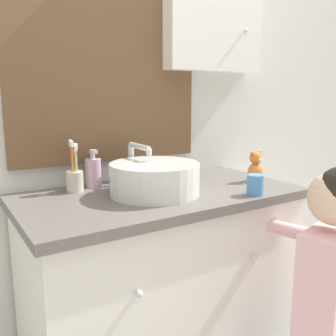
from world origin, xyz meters
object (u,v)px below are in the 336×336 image
teddy_bear (256,167)px  toothbrush_holder (75,178)px  soap_dispenser (93,172)px  sink_basin (154,178)px  child_figure (327,287)px  drinking_cup (255,185)px

teddy_bear → toothbrush_holder: bearing=161.3°
soap_dispenser → toothbrush_holder: bearing=-157.3°
toothbrush_holder → sink_basin: bearing=-38.4°
child_figure → soap_dispenser: bearing=124.6°
sink_basin → teddy_bear: (0.47, -0.05, 0.00)m
sink_basin → child_figure: bearing=-54.9°
soap_dispenser → teddy_bear: size_ratio=1.15×
sink_basin → drinking_cup: 0.37m
child_figure → teddy_bear: 0.56m
drinking_cup → soap_dispenser: bearing=136.0°
sink_basin → drinking_cup: bearing=-34.9°
child_figure → drinking_cup: size_ratio=12.44×
sink_basin → drinking_cup: size_ratio=5.11×
sink_basin → drinking_cup: sink_basin is taller
toothbrush_holder → drinking_cup: 0.68m
soap_dispenser → child_figure: size_ratio=0.16×
sink_basin → drinking_cup: (0.31, -0.21, -0.02)m
child_figure → drinking_cup: bearing=99.4°
toothbrush_holder → teddy_bear: 0.75m
teddy_bear → sink_basin: bearing=174.0°
soap_dispenser → teddy_bear: soap_dispenser is taller
soap_dispenser → drinking_cup: (0.46, -0.44, -0.02)m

